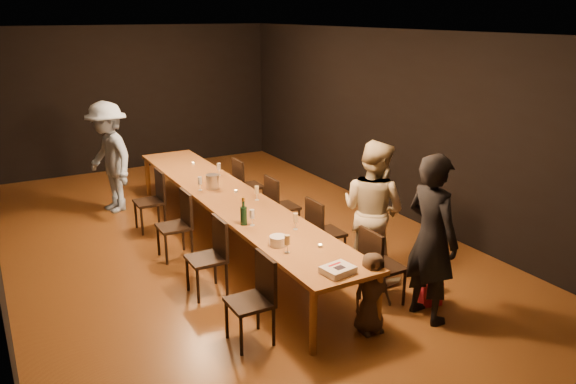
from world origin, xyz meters
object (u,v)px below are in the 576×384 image
table (231,200)px  chair_left_1 (206,258)px  chair_right_0 (383,266)px  man_blue (109,157)px  woman_tan (373,211)px  child (371,293)px  plate_stack (278,241)px  chair_right_2 (283,206)px  chair_right_3 (249,185)px  champagne_bottle (244,211)px  woman_birthday (432,239)px  birthday_cake (338,270)px  ice_bucket (213,182)px  chair_left_3 (149,201)px  chair_right_1 (326,232)px  chair_left_0 (249,301)px  chair_left_2 (174,226)px

table → chair_left_1: bearing=-125.3°
chair_right_0 → man_blue: 5.21m
woman_tan → child: 1.39m
chair_left_1 → plate_stack: (0.62, -0.67, 0.34)m
chair_right_2 → chair_right_3: 1.20m
chair_right_0 → champagne_bottle: 1.80m
woman_birthday → birthday_cake: woman_birthday is taller
table → chair_right_2: 0.88m
chair_right_0 → plate_stack: (-1.08, 0.53, 0.34)m
chair_right_0 → ice_bucket: ice_bucket is taller
chair_left_1 → chair_left_3: same height
chair_right_0 → woman_birthday: (0.23, -0.50, 0.47)m
chair_right_1 → woman_birthday: woman_birthday is taller
woman_birthday → woman_tan: (0.07, 1.12, -0.05)m
child → champagne_bottle: 1.92m
chair_right_0 → chair_left_1: same height
birthday_cake → ice_bucket: (-0.03, 3.26, 0.07)m
chair_left_0 → champagne_bottle: size_ratio=2.65×
birthday_cake → chair_right_2: bearing=63.4°
chair_right_2 → champagne_bottle: (-1.15, -1.10, 0.46)m
table → birthday_cake: 2.78m
chair_right_0 → plate_stack: size_ratio=4.67×
chair_left_1 → ice_bucket: bearing=-24.8°
chair_right_1 → chair_left_2: same height
table → plate_stack: 1.89m
child → chair_right_0: bearing=44.5°
birthday_cake → champagne_bottle: bearing=89.9°
chair_left_1 → champagne_bottle: bearing=-79.7°
plate_stack → champagne_bottle: champagne_bottle is taller
woman_tan → child: bearing=123.8°
birthday_cake → champagne_bottle: 1.71m
man_blue → child: 5.46m
chair_right_2 → chair_left_3: 2.08m
child → plate_stack: 1.18m
chair_right_2 → table: bearing=-90.0°
chair_right_0 → woman_tan: woman_tan is taller
child → chair_right_2: bearing=83.3°
chair_right_0 → chair_left_2: (-1.70, 2.40, 0.00)m
woman_tan → chair_left_3: bearing=14.7°
chair_right_2 → ice_bucket: ice_bucket is taller
chair_left_2 → birthday_cake: (0.81, -2.78, 0.32)m
chair_left_3 → chair_right_0: bearing=-154.7°
chair_left_1 → child: (1.21, -1.63, -0.02)m
plate_stack → ice_bucket: bearing=86.1°
chair_right_2 → chair_left_3: (-1.70, 1.20, 0.00)m
child → champagne_bottle: (-0.66, 1.73, 0.48)m
plate_stack → chair_left_0: bearing=-139.4°
table → chair_left_1: size_ratio=6.45×
table → chair_left_1: 1.49m
birthday_cake → ice_bucket: ice_bucket is taller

